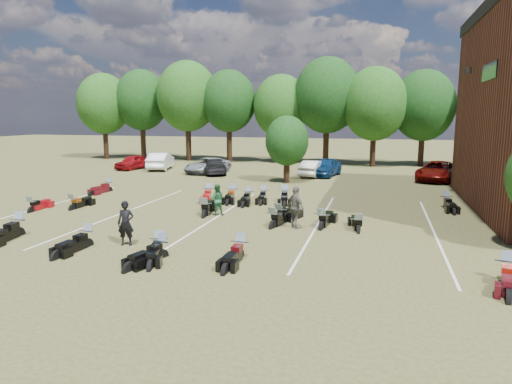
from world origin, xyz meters
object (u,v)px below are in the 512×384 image
(car_4, at_px, (326,167))
(motorcycle_3, at_px, (87,247))
(motorcycle_7, at_px, (32,212))
(motorcycle_14, at_px, (109,192))
(person_black, at_px, (126,223))
(person_green, at_px, (217,200))
(car_0, at_px, (133,162))
(person_grey, at_px, (296,207))

(car_4, relative_size, motorcycle_3, 1.98)
(motorcycle_7, distance_m, motorcycle_14, 6.68)
(person_black, xyz_separation_m, person_green, (1.52, 5.99, -0.08))
(car_0, height_order, person_grey, person_grey)
(car_0, bearing_deg, motorcycle_3, -54.64)
(car_0, height_order, person_green, person_green)
(person_black, distance_m, person_green, 6.18)
(person_green, bearing_deg, motorcycle_3, 48.52)
(car_0, relative_size, motorcycle_7, 1.89)
(person_green, height_order, motorcycle_7, person_green)
(person_green, bearing_deg, car_0, -66.80)
(car_0, height_order, motorcycle_7, car_0)
(person_grey, distance_m, motorcycle_3, 8.74)
(car_4, xyz_separation_m, motorcycle_14, (-12.82, -11.40, -0.75))
(person_black, xyz_separation_m, person_grey, (5.82, 4.31, 0.08))
(motorcycle_3, relative_size, motorcycle_14, 0.99)
(car_0, distance_m, motorcycle_3, 25.54)
(person_grey, relative_size, motorcycle_3, 0.85)
(motorcycle_3, bearing_deg, person_green, 69.20)
(person_black, xyz_separation_m, motorcycle_3, (-1.36, -0.58, -0.87))
(car_0, relative_size, person_green, 2.48)
(car_4, xyz_separation_m, motorcycle_3, (-6.42, -22.76, -0.75))
(car_0, bearing_deg, person_black, -51.34)
(car_0, distance_m, person_grey, 25.80)
(person_green, relative_size, person_grey, 0.83)
(car_4, xyz_separation_m, person_green, (-3.54, -16.20, 0.04))
(person_green, distance_m, motorcycle_3, 7.21)
(motorcycle_3, distance_m, motorcycle_7, 8.11)
(motorcycle_3, bearing_deg, car_4, 77.14)
(person_grey, distance_m, motorcycle_7, 13.83)
(motorcycle_7, bearing_deg, motorcycle_3, 140.14)
(car_0, xyz_separation_m, motorcycle_3, (11.30, -22.89, -0.66))
(person_green, distance_m, motorcycle_7, 9.71)
(person_black, bearing_deg, motorcycle_14, 112.12)
(person_green, xyz_separation_m, person_grey, (4.30, -1.68, 0.16))
(car_4, xyz_separation_m, person_black, (-5.06, -22.19, 0.12))
(car_0, bearing_deg, person_green, -39.93)
(person_black, height_order, motorcycle_14, person_black)
(motorcycle_14, bearing_deg, car_0, 119.31)
(car_0, relative_size, car_4, 0.89)
(car_0, relative_size, motorcycle_14, 1.74)
(car_0, bearing_deg, motorcycle_14, -57.89)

